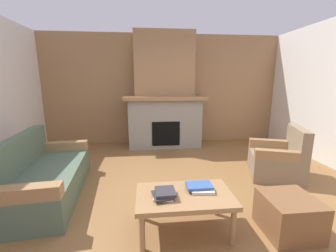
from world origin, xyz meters
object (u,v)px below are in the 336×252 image
fireplace (164,98)px  armchair (278,160)px  couch (42,177)px  coffee_table (184,199)px  ottoman (288,215)px

fireplace → armchair: bearing=-49.6°
fireplace → armchair: size_ratio=2.80×
couch → coffee_table: size_ratio=1.87×
couch → fireplace: bearing=50.7°
fireplace → coffee_table: fireplace is taller
armchair → ottoman: bearing=-118.2°
fireplace → coffee_table: bearing=-91.2°
coffee_table → ottoman: 1.11m
couch → armchair: 3.62m
fireplace → coffee_table: size_ratio=2.70×
fireplace → armchair: fireplace is taller
fireplace → ottoman: size_ratio=5.19×
fireplace → armchair: (1.72, -2.02, -0.87)m
armchair → ottoman: armchair is taller
coffee_table → ottoman: (1.09, -0.13, -0.18)m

